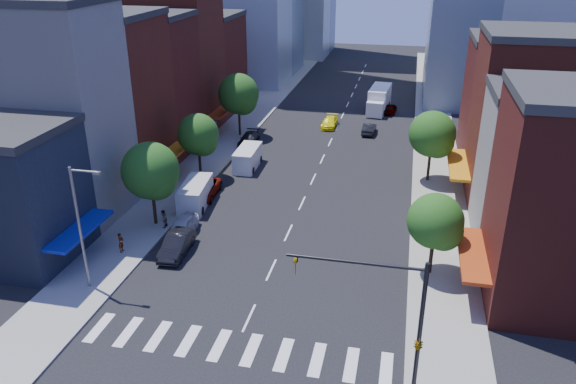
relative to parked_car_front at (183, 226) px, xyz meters
The scene contains 31 objects.
ground 13.19m from the parked_car_front, 49.24° to the right, with size 220.00×220.00×0.00m, color black.
sidewalk_left 30.29m from the parked_car_front, 97.41° to the left, with size 5.00×120.00×0.15m, color gray.
sidewalk_right 36.70m from the parked_car_front, 54.91° to the left, with size 5.00×120.00×0.15m, color gray.
crosswalk 15.58m from the parked_car_front, 56.47° to the right, with size 19.00×3.00×0.01m, color silver.
bldg_left_1 15.05m from the parked_car_front, behind, with size 12.00×8.00×18.00m, color #B5AFA7.
bldg_left_2 17.82m from the parked_car_front, 139.68° to the left, with size 12.00×9.00×16.00m, color #5D1E16.
bldg_left_3 23.70m from the parked_car_front, 123.10° to the left, with size 12.00×8.00×15.00m, color #571C15.
bldg_left_4 31.18m from the parked_car_front, 114.26° to the left, with size 12.00×9.00×17.00m, color #5D1E16.
bldg_left_5 39.47m from the parked_car_front, 108.52° to the left, with size 12.00×10.00×13.00m, color #571C15.
bldg_right_1 30.48m from the parked_car_front, ahead, with size 12.00×8.00×12.00m, color #B5AFA7.
bldg_right_2 33.45m from the parked_car_front, 25.36° to the left, with size 12.00×10.00×15.00m, color #5D1E16.
bldg_right_3 38.56m from the parked_car_front, 39.07° to the left, with size 12.00×10.00×13.00m, color #571C15.
traffic_signal 23.77m from the parked_car_front, 37.98° to the right, with size 7.24×2.24×8.00m.
streetlight 10.57m from the parked_car_front, 109.67° to the right, with size 2.25×0.25×9.00m.
tree_left_near 5.07m from the parked_car_front, 160.94° to the left, with size 4.80×4.80×7.30m.
tree_left_mid 12.84m from the parked_car_front, 102.96° to the left, with size 4.20×4.20×6.65m.
tree_left_far 26.48m from the parked_car_front, 96.05° to the left, with size 5.00×5.00×7.75m.
tree_right_near 20.65m from the parked_car_front, ahead, with size 4.00×4.00×6.20m.
tree_right_far 26.11m from the parked_car_front, 38.23° to the left, with size 4.60×4.60×7.20m.
parked_car_front is the anchor object (origin of this frame).
parked_car_second 3.26m from the parked_car_front, 75.58° to the right, with size 1.68×4.82×1.59m, color black.
parked_car_third 7.56m from the parked_car_front, 96.86° to the left, with size 2.45×5.32×1.48m, color #999999.
parked_car_rear 23.19m from the parked_car_front, 92.23° to the left, with size 1.90×4.67×1.36m, color black.
cargo_van_near 5.36m from the parked_car_front, 99.54° to the left, with size 2.76×5.63×2.31m.
cargo_van_far 15.71m from the parked_car_front, 85.98° to the left, with size 2.26×5.27×2.22m.
taxi 33.12m from the parked_car_front, 76.74° to the left, with size 1.82×4.49×1.30m, color #FFF40D.
traffic_car_oncoming 33.14m from the parked_car_front, 67.05° to the left, with size 1.42×4.08×1.34m, color black.
traffic_car_far 43.44m from the parked_car_front, 69.67° to the left, with size 1.57×3.89×1.33m, color #999999.
box_truck 43.64m from the parked_car_front, 72.17° to the left, with size 3.11×8.48×3.35m.
pedestrian_near 5.33m from the parked_car_front, 130.04° to the right, with size 0.58×0.38×1.60m, color #999999.
pedestrian_far 1.97m from the parked_car_front, 166.69° to the left, with size 0.77×0.60×1.59m, color #999999.
Camera 1 is at (8.88, -28.73, 22.29)m, focal length 35.00 mm.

